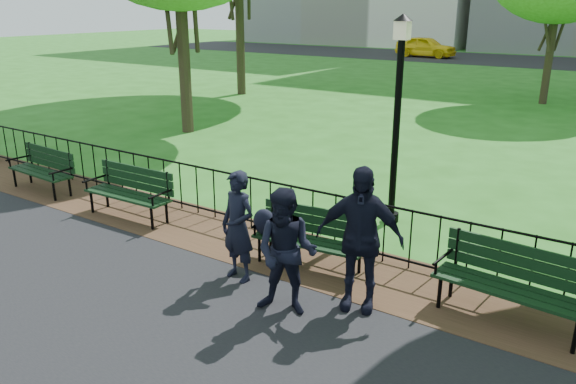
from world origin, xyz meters
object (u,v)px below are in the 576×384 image
Objects in this scene: person_right at (359,239)px; taxi at (426,47)px; park_bench_left_a at (131,187)px; person_mid at (287,253)px; person_left at (238,226)px; park_bench_left_b at (44,165)px; lamppost at (397,114)px; park_bench_main at (293,228)px; park_bench_right_a at (515,277)px.

taxi is at bearing 92.69° from person_right.
park_bench_left_a is 4.23m from person_mid.
person_mid is 0.86× the size of person_right.
person_mid is at bearing -154.38° from person_right.
park_bench_left_a is 1.14× the size of person_left.
park_bench_left_a is 2.56m from park_bench_left_b.
lamppost reaches higher than person_right.
person_left reaches higher than taxi.
park_bench_main is at bearing -1.73° from park_bench_left_a.
park_bench_right_a is 2.66m from person_mid.
park_bench_left_a is at bearing 2.68° from park_bench_left_b.
person_mid is (6.62, -1.20, 0.26)m from park_bench_left_b.
park_bench_right_a is 0.53× the size of lamppost.
park_bench_right_a is at bearing 24.69° from person_left.
park_bench_main is 0.40× the size of taxi.
park_bench_main is 0.49× the size of lamppost.
person_right is at bearing 16.38° from person_left.
park_bench_main is 2.98m from park_bench_right_a.
person_right is at bearing -151.34° from park_bench_right_a.
park_bench_right_a is 35.33m from taxi.
person_left is at bearing -119.91° from park_bench_main.
taxi is (-10.09, 33.64, -0.05)m from person_left.
person_mid reaches higher than taxi.
lamppost reaches higher than park_bench_right_a.
person_right is at bearing -73.96° from lamppost.
park_bench_main is at bearing 140.05° from person_right.
park_bench_left_b is 0.49× the size of lamppost.
park_bench_left_a is at bearing 173.60° from park_bench_main.
park_bench_main is at bearing 103.94° from person_mid.
person_left is at bearing 144.22° from person_mid.
park_bench_left_b is 6.73m from person_mid.
taxi reaches higher than park_bench_main.
lamppost is at bearing 76.97° from person_mid.
park_bench_left_a is at bearing 147.69° from person_mid.
person_mid is (0.19, -3.52, -1.08)m from lamppost.
taxi is at bearing 91.97° from person_mid.
person_mid is (-2.30, -1.32, 0.22)m from park_bench_right_a.
park_bench_left_a is 1.03× the size of park_bench_left_b.
person_left is 0.36× the size of taxi.
lamppost is 3.68m from person_mid.
park_bench_left_b is 33.11m from taxi.
park_bench_left_b is (-5.95, 0.04, -0.03)m from park_bench_main.
park_bench_left_a is at bearing 156.22° from person_right.
person_mid is at bearing -66.03° from park_bench_main.
park_bench_main is 5.95m from park_bench_left_b.
person_right is at bearing -1.57° from park_bench_left_b.
park_bench_left_b is 8.92m from park_bench_right_a.
person_right is (4.71, -0.58, 0.36)m from park_bench_left_a.
park_bench_right_a is (2.98, 0.16, 0.01)m from park_bench_main.
park_bench_left_b is at bearing -179.84° from person_left.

